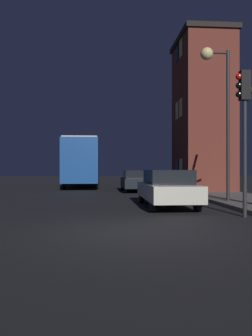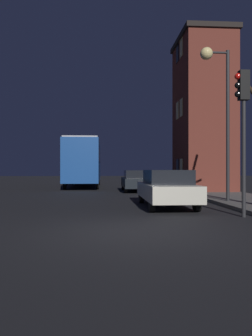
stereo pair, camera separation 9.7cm
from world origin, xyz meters
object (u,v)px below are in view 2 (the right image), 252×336
traffic_light (243,112)px  streetlamp (217,87)px  car_near_lane (166,187)px  bus (84,160)px  car_mid_lane (137,180)px

traffic_light → streetlamp: bearing=82.9°
car_near_lane → traffic_light: bearing=-56.7°
bus → car_near_lane: bearing=-74.5°
streetlamp → car_mid_lane: (-2.49, 7.86, -4.15)m
traffic_light → car_near_lane: size_ratio=0.95×
bus → traffic_light: bearing=-71.3°
streetlamp → bus: 15.24m
traffic_light → car_near_lane: 4.12m
streetlamp → car_mid_lane: streetlamp is taller
car_near_lane → car_mid_lane: bearing=91.5°
bus → car_mid_lane: bearing=-56.7°
car_mid_lane → car_near_lane: bearing=-88.5°
streetlamp → car_mid_lane: bearing=107.6°
streetlamp → car_mid_lane: 9.23m
car_near_lane → bus: bearing=105.5°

